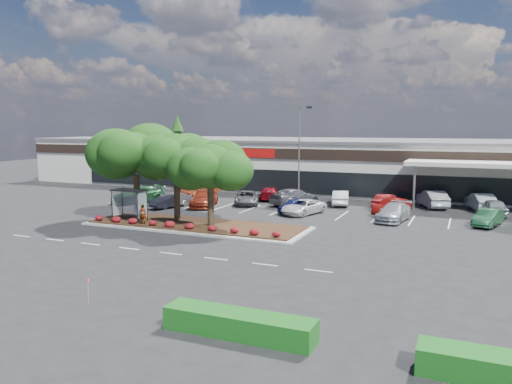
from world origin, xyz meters
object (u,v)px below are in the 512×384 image
at_px(survey_stake, 88,287).
at_px(car_0, 138,195).
at_px(light_pole, 300,164).
at_px(car_1, 171,200).

xyz_separation_m(survey_stake, car_0, (-16.29, 25.67, 0.10)).
height_order(light_pole, car_0, light_pole).
height_order(survey_stake, car_0, car_0).
relative_size(car_0, car_1, 1.33).
distance_m(light_pole, survey_stake, 28.09).
height_order(light_pole, survey_stake, light_pole).
relative_size(survey_stake, car_1, 0.27).
bearing_deg(car_1, car_0, -176.98).
bearing_deg(car_0, survey_stake, -33.25).
bearing_deg(car_0, light_pole, 31.61).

